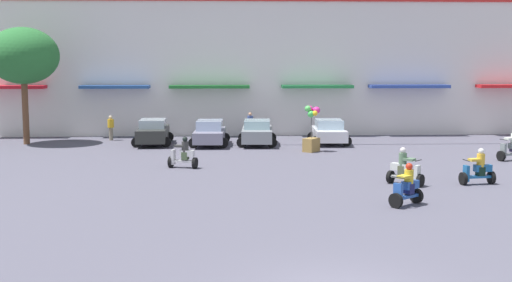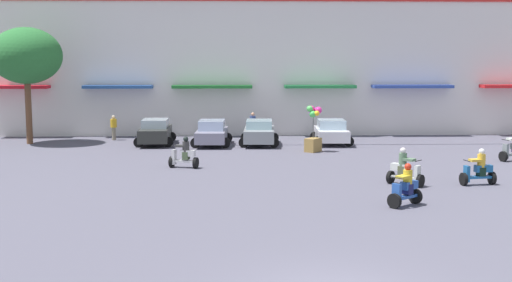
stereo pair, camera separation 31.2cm
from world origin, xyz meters
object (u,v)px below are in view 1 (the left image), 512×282
at_px(parked_car_1, 210,133).
at_px(parked_car_3, 329,132).
at_px(parked_car_2, 257,132).
at_px(scooter_rider_8, 512,147).
at_px(plaza_tree_0, 23,56).
at_px(scooter_rider_3, 407,188).
at_px(scooter_rider_1, 478,170).
at_px(pedestrian_2, 111,126).
at_px(scooter_rider_5, 405,169).
at_px(parked_car_0, 153,132).
at_px(pedestrian_1, 250,124).
at_px(scooter_rider_0, 183,155).
at_px(balloon_vendor_cart, 312,131).

relative_size(parked_car_1, parked_car_3, 1.04).
distance_m(parked_car_2, scooter_rider_8, 14.12).
relative_size(plaza_tree_0, scooter_rider_3, 4.66).
xyz_separation_m(parked_car_1, parked_car_2, (2.79, 0.07, 0.01)).
relative_size(parked_car_2, scooter_rider_8, 2.52).
bearing_deg(parked_car_2, parked_car_3, 4.51).
relative_size(scooter_rider_1, scooter_rider_8, 0.93).
xyz_separation_m(scooter_rider_3, pedestrian_2, (-13.46, 19.25, 0.25)).
bearing_deg(scooter_rider_5, parked_car_1, 122.66).
xyz_separation_m(parked_car_0, scooter_rider_5, (11.54, -13.26, -0.13)).
relative_size(plaza_tree_0, parked_car_1, 1.68).
relative_size(scooter_rider_8, pedestrian_1, 0.96).
bearing_deg(scooter_rider_1, parked_car_2, 123.17).
height_order(parked_car_2, scooter_rider_0, parked_car_2).
distance_m(parked_car_1, pedestrian_2, 6.83).
relative_size(parked_car_0, scooter_rider_1, 2.83).
relative_size(plaza_tree_0, scooter_rider_1, 4.67).
xyz_separation_m(scooter_rider_0, scooter_rider_8, (16.33, 1.60, 0.04)).
xyz_separation_m(parked_car_3, scooter_rider_3, (0.10, -16.89, -0.11)).
height_order(plaza_tree_0, parked_car_3, plaza_tree_0).
bearing_deg(parked_car_1, plaza_tree_0, 174.14).
height_order(plaza_tree_0, balloon_vendor_cart, plaza_tree_0).
bearing_deg(scooter_rider_0, parked_car_2, 64.88).
bearing_deg(pedestrian_1, scooter_rider_8, -37.70).
xyz_separation_m(parked_car_1, scooter_rider_1, (11.17, -12.75, -0.14)).
relative_size(pedestrian_1, balloon_vendor_cart, 0.66).
bearing_deg(scooter_rider_5, scooter_rider_1, -0.31).
bearing_deg(plaza_tree_0, scooter_rider_8, -16.23).
bearing_deg(balloon_vendor_cart, parked_car_2, 133.82).
height_order(parked_car_0, scooter_rider_0, parked_car_0).
relative_size(parked_car_0, scooter_rider_8, 2.62).
bearing_deg(pedestrian_2, scooter_rider_0, -64.49).
bearing_deg(scooter_rider_8, parked_car_1, 156.91).
relative_size(parked_car_2, pedestrian_1, 2.42).
xyz_separation_m(scooter_rider_5, pedestrian_2, (-14.40, 15.51, 0.24)).
xyz_separation_m(parked_car_2, scooter_rider_1, (8.38, -12.82, -0.15)).
relative_size(scooter_rider_3, pedestrian_1, 0.89).
bearing_deg(parked_car_1, scooter_rider_5, -57.34).
height_order(parked_car_3, pedestrian_1, pedestrian_1).
relative_size(scooter_rider_0, pedestrian_1, 0.89).
relative_size(parked_car_3, pedestrian_2, 2.53).
distance_m(parked_car_0, pedestrian_2, 3.64).
distance_m(scooter_rider_0, pedestrian_1, 12.02).
distance_m(parked_car_0, scooter_rider_0, 8.95).
xyz_separation_m(parked_car_2, balloon_vendor_cart, (2.85, -2.97, 0.40)).
bearing_deg(scooter_rider_5, pedestrian_2, 132.88).
height_order(parked_car_0, scooter_rider_5, scooter_rider_5).
distance_m(scooter_rider_8, pedestrian_2, 23.44).
relative_size(scooter_rider_5, scooter_rider_8, 0.96).
bearing_deg(parked_car_1, scooter_rider_1, -48.78).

